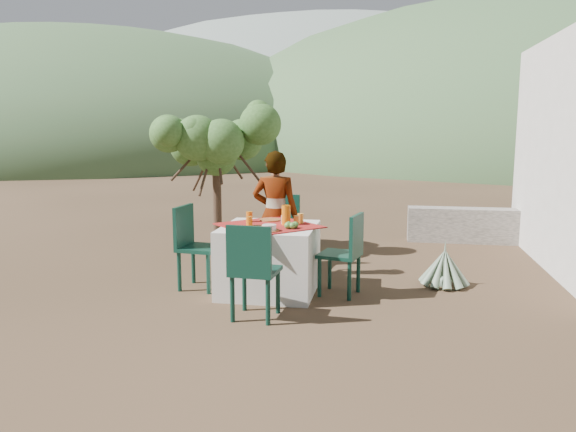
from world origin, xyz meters
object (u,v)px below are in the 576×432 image
Objects in this scene: shrub_tree at (221,150)px; juice_pitcher at (286,215)px; chair_left at (193,243)px; agave at (444,268)px; person at (275,214)px; table at (269,259)px; chair_far at (281,227)px; chair_right at (346,251)px; chair_near at (253,267)px.

shrub_tree reaches higher than juice_pitcher.
juice_pitcher is (1.07, 0.04, 0.34)m from chair_left.
shrub_tree reaches higher than agave.
person reaches higher than agave.
juice_pitcher is at bearing -81.22° from chair_left.
chair_far reaches higher than table.
chair_right is at bearing -41.35° from chair_far.
chair_right is (0.86, 0.02, 0.12)m from table.
person is (-0.06, 0.67, 0.40)m from table.
table is at bearing -164.86° from juice_pitcher.
chair_left reaches higher than table.
shrub_tree is (-1.01, 1.13, 0.73)m from person.
table is 2.38m from shrub_tree.
chair_left is 2.05m from shrub_tree.
person reaches higher than table.
chair_left is at bearing -41.55° from chair_near.
agave is at bearing -71.77° from chair_left.
chair_near is 1.64m from person.
juice_pitcher reaches higher than chair_left.
chair_far reaches higher than chair_near.
juice_pitcher is at bearing -93.56° from chair_near.
chair_near is at bearing -77.74° from chair_far.
chair_far is 1.55× the size of agave.
juice_pitcher reaches higher than chair_far.
person is 7.14× the size of juice_pitcher.
chair_near is at bearing 93.09° from person.
agave is 1.97m from juice_pitcher.
agave is (3.03, -1.20, -1.30)m from shrub_tree.
chair_far is 2.14m from agave.
person reaches higher than juice_pitcher.
chair_left reaches higher than agave.
juice_pitcher is at bearing 110.95° from person.
chair_right is 1.46× the size of agave.
person is at bearing -112.03° from chair_right.
juice_pitcher is (0.18, 0.05, 0.49)m from table.
person reaches higher than chair_right.
agave is at bearing 177.32° from person.
agave is 2.84× the size of juice_pitcher.
table is at bearing -83.92° from chair_left.
person is 0.81× the size of shrub_tree.
chair_near is at bearing -67.79° from shrub_tree.
juice_pitcher is (0.25, -0.62, 0.09)m from person.
chair_far is 0.53m from person.
shrub_tree is at bearing -48.83° from person.
chair_right is (0.94, -1.12, -0.03)m from chair_far.
shrub_tree is at bearing -63.54° from chair_near.
person is (-0.92, 0.65, 0.27)m from chair_right.
juice_pitcher is at bearing -67.47° from chair_far.
chair_right is at bearing 1.12° from table.
chair_right is at bearing -83.22° from chair_left.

